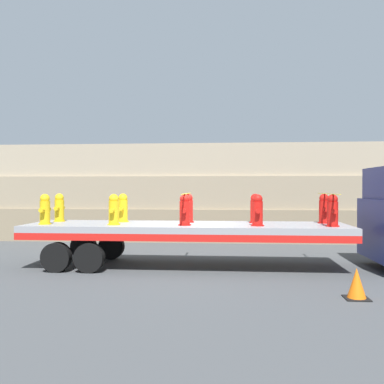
{
  "coord_description": "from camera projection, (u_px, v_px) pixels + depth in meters",
  "views": [
    {
      "loc": [
        1.25,
        -12.73,
        2.36
      ],
      "look_at": [
        0.17,
        0.0,
        2.24
      ],
      "focal_mm": 40.0,
      "sensor_mm": 36.0,
      "label": 1
    }
  ],
  "objects": [
    {
      "name": "fire_hydrant_red_far_3",
      "position": [
        255.0,
        209.0,
        13.16
      ],
      "size": [
        0.37,
        0.6,
        0.9
      ],
      "color": "red",
      "rests_on": "flatbed_trailer"
    },
    {
      "name": "fire_hydrant_red_near_4",
      "position": [
        333.0,
        211.0,
        11.91
      ],
      "size": [
        0.37,
        0.6,
        0.9
      ],
      "color": "red",
      "rests_on": "flatbed_trailer"
    },
    {
      "name": "cargo_strap_rear",
      "position": [
        186.0,
        194.0,
        12.79
      ],
      "size": [
        0.05,
        2.66,
        0.01
      ],
      "color": "yellow",
      "rests_on": "fire_hydrant_red_near_2"
    },
    {
      "name": "traffic_cone",
      "position": [
        357.0,
        284.0,
        9.07
      ],
      "size": [
        0.51,
        0.51,
        0.66
      ],
      "color": "black",
      "rests_on": "ground_plane"
    },
    {
      "name": "rock_cliff",
      "position": [
        201.0,
        192.0,
        19.82
      ],
      "size": [
        60.0,
        3.3,
        4.3
      ],
      "color": "#84755B",
      "rests_on": "ground_plane"
    },
    {
      "name": "flatbed_trailer",
      "position": [
        171.0,
        231.0,
        12.84
      ],
      "size": [
        9.5,
        2.56,
        1.28
      ],
      "color": "gray",
      "rests_on": "ground_plane"
    },
    {
      "name": "fire_hydrant_yellow_near_0",
      "position": [
        45.0,
        210.0,
        12.61
      ],
      "size": [
        0.37,
        0.6,
        0.9
      ],
      "color": "gold",
      "rests_on": "flatbed_trailer"
    },
    {
      "name": "fire_hydrant_red_far_4",
      "position": [
        324.0,
        209.0,
        12.98
      ],
      "size": [
        0.37,
        0.6,
        0.9
      ],
      "color": "red",
      "rests_on": "flatbed_trailer"
    },
    {
      "name": "fire_hydrant_red_near_3",
      "position": [
        258.0,
        211.0,
        12.08
      ],
      "size": [
        0.37,
        0.6,
        0.9
      ],
      "color": "red",
      "rests_on": "flatbed_trailer"
    },
    {
      "name": "cargo_strap_middle",
      "position": [
        328.0,
        194.0,
        12.44
      ],
      "size": [
        0.05,
        2.66,
        0.01
      ],
      "color": "yellow",
      "rests_on": "fire_hydrant_red_near_4"
    },
    {
      "name": "fire_hydrant_yellow_far_0",
      "position": [
        59.0,
        208.0,
        13.69
      ],
      "size": [
        0.37,
        0.6,
        0.9
      ],
      "color": "gold",
      "rests_on": "flatbed_trailer"
    },
    {
      "name": "ground_plane",
      "position": [
        187.0,
        266.0,
        12.81
      ],
      "size": [
        120.0,
        120.0,
        0.0
      ],
      "primitive_type": "plane",
      "color": "#3F4244"
    },
    {
      "name": "fire_hydrant_red_near_2",
      "position": [
        185.0,
        210.0,
        12.26
      ],
      "size": [
        0.37,
        0.6,
        0.9
      ],
      "color": "red",
      "rests_on": "flatbed_trailer"
    },
    {
      "name": "fire_hydrant_yellow_near_1",
      "position": [
        114.0,
        210.0,
        12.43
      ],
      "size": [
        0.37,
        0.6,
        0.9
      ],
      "color": "gold",
      "rests_on": "flatbed_trailer"
    },
    {
      "name": "fire_hydrant_yellow_far_1",
      "position": [
        123.0,
        208.0,
        13.51
      ],
      "size": [
        0.37,
        0.6,
        0.9
      ],
      "color": "gold",
      "rests_on": "flatbed_trailer"
    },
    {
      "name": "fire_hydrant_red_far_2",
      "position": [
        188.0,
        208.0,
        13.34
      ],
      "size": [
        0.37,
        0.6,
        0.9
      ],
      "color": "red",
      "rests_on": "flatbed_trailer"
    }
  ]
}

